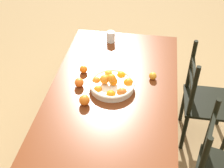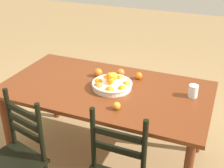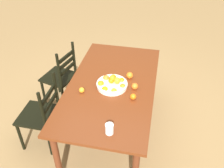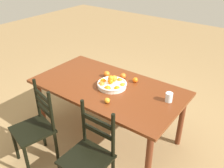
# 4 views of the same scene
# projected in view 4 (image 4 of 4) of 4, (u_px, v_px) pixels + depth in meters

# --- Properties ---
(ground_plane) EXTENTS (12.00, 12.00, 0.00)m
(ground_plane) POSITION_uv_depth(u_px,v_px,m) (108.00, 134.00, 3.25)
(ground_plane) COLOR #94754A
(dining_table) EXTENTS (1.79, 0.97, 0.75)m
(dining_table) POSITION_uv_depth(u_px,v_px,m) (108.00, 92.00, 2.93)
(dining_table) COLOR #622B12
(dining_table) RESTS_ON ground
(chair_near_window) EXTENTS (0.48, 0.48, 0.94)m
(chair_near_window) POSITION_uv_depth(u_px,v_px,m) (36.00, 128.00, 2.67)
(chair_near_window) COLOR black
(chair_near_window) RESTS_ON ground
(chair_by_cabinet) EXTENTS (0.42, 0.42, 0.93)m
(chair_by_cabinet) POSITION_uv_depth(u_px,v_px,m) (89.00, 157.00, 2.33)
(chair_by_cabinet) COLOR black
(chair_by_cabinet) RESTS_ON ground
(fruit_bowl) EXTENTS (0.35, 0.35, 0.14)m
(fruit_bowl) POSITION_uv_depth(u_px,v_px,m) (112.00, 84.00, 2.85)
(fruit_bowl) COLOR white
(fruit_bowl) RESTS_ON dining_table
(orange_loose_0) EXTENTS (0.07, 0.07, 0.07)m
(orange_loose_0) POSITION_uv_depth(u_px,v_px,m) (123.00, 76.00, 3.03)
(orange_loose_0) COLOR orange
(orange_loose_0) RESTS_ON dining_table
(orange_loose_1) EXTENTS (0.06, 0.06, 0.06)m
(orange_loose_1) POSITION_uv_depth(u_px,v_px,m) (107.00, 101.00, 2.56)
(orange_loose_1) COLOR orange
(orange_loose_1) RESTS_ON dining_table
(orange_loose_2) EXTENTS (0.06, 0.06, 0.06)m
(orange_loose_2) POSITION_uv_depth(u_px,v_px,m) (135.00, 80.00, 2.95)
(orange_loose_2) COLOR orange
(orange_loose_2) RESTS_ON dining_table
(orange_loose_3) EXTENTS (0.08, 0.08, 0.08)m
(orange_loose_3) POSITION_uv_depth(u_px,v_px,m) (107.00, 74.00, 3.07)
(orange_loose_3) COLOR orange
(orange_loose_3) RESTS_ON dining_table
(drinking_glass) EXTENTS (0.08, 0.08, 0.10)m
(drinking_glass) POSITION_uv_depth(u_px,v_px,m) (169.00, 97.00, 2.57)
(drinking_glass) COLOR silver
(drinking_glass) RESTS_ON dining_table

